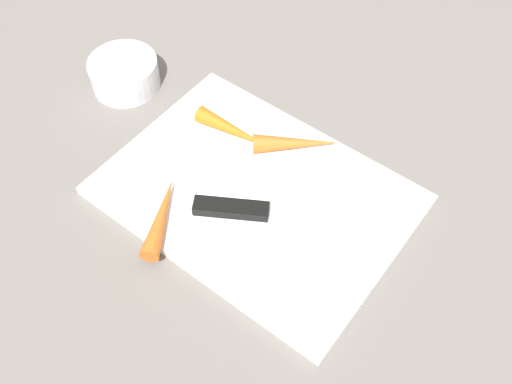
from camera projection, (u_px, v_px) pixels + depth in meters
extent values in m
plane|color=slate|center=(256.00, 198.00, 0.71)|extent=(1.40, 1.40, 0.00)
cube|color=white|center=(256.00, 195.00, 0.71)|extent=(0.36, 0.26, 0.01)
cube|color=#B7B7BC|center=(315.00, 219.00, 0.68)|extent=(0.10, 0.07, 0.00)
cube|color=black|center=(231.00, 208.00, 0.68)|extent=(0.09, 0.07, 0.01)
cone|color=orange|center=(299.00, 145.00, 0.73)|extent=(0.10, 0.09, 0.03)
cone|color=orange|center=(234.00, 130.00, 0.75)|extent=(0.11, 0.03, 0.02)
cone|color=orange|center=(161.00, 216.00, 0.67)|extent=(0.07, 0.11, 0.02)
cylinder|color=silver|center=(124.00, 74.00, 0.82)|extent=(0.10, 0.10, 0.04)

